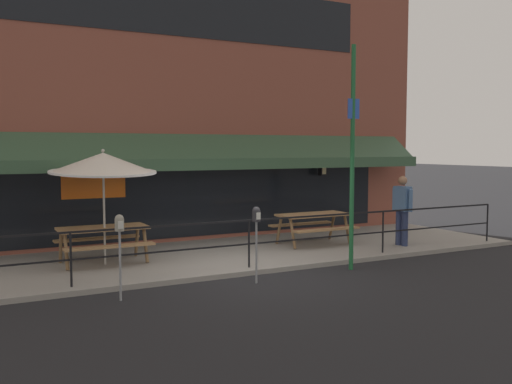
{
  "coord_description": "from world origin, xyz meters",
  "views": [
    {
      "loc": [
        -5.18,
        -9.74,
        2.49
      ],
      "look_at": [
        0.85,
        1.6,
        1.5
      ],
      "focal_mm": 40.0,
      "sensor_mm": 36.0,
      "label": 1
    }
  ],
  "objects_px": {
    "parking_meter_far": "(256,222)",
    "street_sign_pole": "(352,156)",
    "parking_meter_near": "(120,231)",
    "pedestrian_walking": "(402,207)",
    "patio_umbrella_left": "(103,163)",
    "picnic_table_left": "(103,234)",
    "picnic_table_centre": "(313,220)"
  },
  "relations": [
    {
      "from": "parking_meter_far",
      "to": "street_sign_pole",
      "type": "bearing_deg",
      "value": 3.62
    },
    {
      "from": "street_sign_pole",
      "to": "parking_meter_near",
      "type": "bearing_deg",
      "value": -177.97
    },
    {
      "from": "parking_meter_far",
      "to": "pedestrian_walking",
      "type": "bearing_deg",
      "value": 16.54
    },
    {
      "from": "patio_umbrella_left",
      "to": "parking_meter_far",
      "type": "bearing_deg",
      "value": -49.52
    },
    {
      "from": "pedestrian_walking",
      "to": "street_sign_pole",
      "type": "relative_size",
      "value": 0.38
    },
    {
      "from": "picnic_table_left",
      "to": "picnic_table_centre",
      "type": "xyz_separation_m",
      "value": [
        5.17,
        -0.07,
        0.0
      ]
    },
    {
      "from": "picnic_table_centre",
      "to": "parking_meter_near",
      "type": "height_order",
      "value": "parking_meter_near"
    },
    {
      "from": "parking_meter_far",
      "to": "street_sign_pole",
      "type": "distance_m",
      "value": 2.58
    },
    {
      "from": "picnic_table_left",
      "to": "patio_umbrella_left",
      "type": "bearing_deg",
      "value": -90.0
    },
    {
      "from": "picnic_table_left",
      "to": "pedestrian_walking",
      "type": "distance_m",
      "value": 7.11
    },
    {
      "from": "picnic_table_left",
      "to": "pedestrian_walking",
      "type": "relative_size",
      "value": 1.05
    },
    {
      "from": "street_sign_pole",
      "to": "pedestrian_walking",
      "type": "bearing_deg",
      "value": 26.93
    },
    {
      "from": "picnic_table_centre",
      "to": "parking_meter_far",
      "type": "xyz_separation_m",
      "value": [
        -3.0,
        -2.61,
        0.44
      ]
    },
    {
      "from": "picnic_table_centre",
      "to": "street_sign_pole",
      "type": "distance_m",
      "value": 3.04
    },
    {
      "from": "patio_umbrella_left",
      "to": "street_sign_pole",
      "type": "distance_m",
      "value": 5.07
    },
    {
      "from": "patio_umbrella_left",
      "to": "pedestrian_walking",
      "type": "height_order",
      "value": "patio_umbrella_left"
    },
    {
      "from": "picnic_table_centre",
      "to": "patio_umbrella_left",
      "type": "xyz_separation_m",
      "value": [
        -5.17,
        -0.06,
        1.47
      ]
    },
    {
      "from": "patio_umbrella_left",
      "to": "street_sign_pole",
      "type": "height_order",
      "value": "street_sign_pole"
    },
    {
      "from": "picnic_table_left",
      "to": "patio_umbrella_left",
      "type": "distance_m",
      "value": 1.48
    },
    {
      "from": "patio_umbrella_left",
      "to": "parking_meter_near",
      "type": "relative_size",
      "value": 1.67
    },
    {
      "from": "patio_umbrella_left",
      "to": "parking_meter_near",
      "type": "height_order",
      "value": "patio_umbrella_left"
    },
    {
      "from": "picnic_table_left",
      "to": "patio_umbrella_left",
      "type": "relative_size",
      "value": 0.76
    },
    {
      "from": "picnic_table_left",
      "to": "street_sign_pole",
      "type": "relative_size",
      "value": 0.39
    },
    {
      "from": "patio_umbrella_left",
      "to": "parking_meter_near",
      "type": "bearing_deg",
      "value": -97.78
    },
    {
      "from": "parking_meter_far",
      "to": "patio_umbrella_left",
      "type": "bearing_deg",
      "value": 130.48
    },
    {
      "from": "parking_meter_near",
      "to": "parking_meter_far",
      "type": "height_order",
      "value": "same"
    },
    {
      "from": "parking_meter_far",
      "to": "street_sign_pole",
      "type": "xyz_separation_m",
      "value": [
        2.28,
        0.14,
        1.19
      ]
    },
    {
      "from": "picnic_table_left",
      "to": "street_sign_pole",
      "type": "distance_m",
      "value": 5.38
    },
    {
      "from": "picnic_table_left",
      "to": "parking_meter_near",
      "type": "bearing_deg",
      "value": -97.43
    },
    {
      "from": "picnic_table_left",
      "to": "parking_meter_near",
      "type": "height_order",
      "value": "parking_meter_near"
    },
    {
      "from": "pedestrian_walking",
      "to": "street_sign_pole",
      "type": "xyz_separation_m",
      "value": [
        -2.53,
        -1.28,
        1.28
      ]
    },
    {
      "from": "patio_umbrella_left",
      "to": "pedestrian_walking",
      "type": "distance_m",
      "value": 7.17
    }
  ]
}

